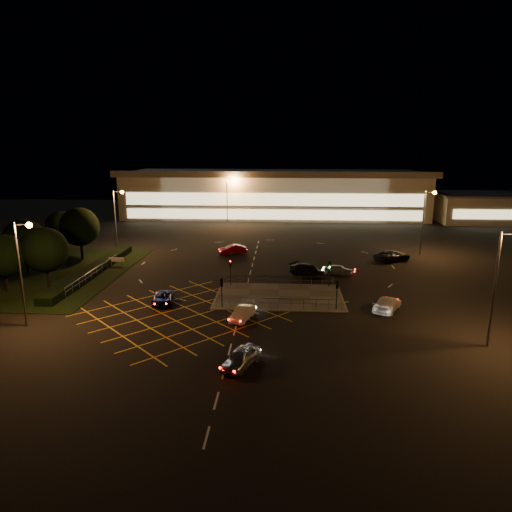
# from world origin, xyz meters

# --- Properties ---
(ground) EXTENTS (180.00, 180.00, 0.00)m
(ground) POSITION_xyz_m (0.00, 0.00, 0.00)
(ground) COLOR black
(ground) RESTS_ON ground
(pedestrian_island) EXTENTS (14.00, 9.00, 0.12)m
(pedestrian_island) POSITION_xyz_m (2.00, -2.00, 0.06)
(pedestrian_island) COLOR #4C4944
(pedestrian_island) RESTS_ON ground
(grass_verge) EXTENTS (18.00, 30.00, 0.08)m
(grass_verge) POSITION_xyz_m (-28.00, 6.00, 0.04)
(grass_verge) COLOR black
(grass_verge) RESTS_ON ground
(hedge) EXTENTS (2.00, 26.00, 1.00)m
(hedge) POSITION_xyz_m (-23.00, 6.00, 0.50)
(hedge) COLOR black
(hedge) RESTS_ON ground
(supermarket) EXTENTS (72.00, 26.50, 10.50)m
(supermarket) POSITION_xyz_m (0.00, 61.95, 5.31)
(supermarket) COLOR beige
(supermarket) RESTS_ON ground
(retail_unit_a) EXTENTS (18.80, 14.80, 6.35)m
(retail_unit_a) POSITION_xyz_m (46.00, 53.97, 3.21)
(retail_unit_a) COLOR beige
(retail_unit_a) RESTS_ON ground
(streetlight_sw) EXTENTS (1.78, 0.56, 10.03)m
(streetlight_sw) POSITION_xyz_m (-21.56, -12.00, 6.56)
(streetlight_sw) COLOR slate
(streetlight_sw) RESTS_ON ground
(streetlight_se) EXTENTS (1.78, 0.56, 10.03)m
(streetlight_se) POSITION_xyz_m (20.44, -14.00, 6.56)
(streetlight_se) COLOR slate
(streetlight_se) RESTS_ON ground
(streetlight_nw) EXTENTS (1.78, 0.56, 10.03)m
(streetlight_nw) POSITION_xyz_m (-23.56, 18.00, 6.56)
(streetlight_nw) COLOR slate
(streetlight_nw) RESTS_ON ground
(streetlight_ne) EXTENTS (1.78, 0.56, 10.03)m
(streetlight_ne) POSITION_xyz_m (24.44, 20.00, 6.56)
(streetlight_ne) COLOR slate
(streetlight_ne) RESTS_ON ground
(streetlight_far_left) EXTENTS (1.78, 0.56, 10.03)m
(streetlight_far_left) POSITION_xyz_m (-9.56, 48.00, 6.56)
(streetlight_far_left) COLOR slate
(streetlight_far_left) RESTS_ON ground
(streetlight_far_right) EXTENTS (1.78, 0.56, 10.03)m
(streetlight_far_right) POSITION_xyz_m (30.44, 50.00, 6.56)
(streetlight_far_right) COLOR slate
(streetlight_far_right) RESTS_ON ground
(signal_sw) EXTENTS (0.28, 0.30, 3.15)m
(signal_sw) POSITION_xyz_m (-4.00, -5.99, 2.37)
(signal_sw) COLOR black
(signal_sw) RESTS_ON pedestrian_island
(signal_se) EXTENTS (0.28, 0.30, 3.15)m
(signal_se) POSITION_xyz_m (8.00, -5.99, 2.37)
(signal_se) COLOR black
(signal_se) RESTS_ON pedestrian_island
(signal_nw) EXTENTS (0.28, 0.30, 3.15)m
(signal_nw) POSITION_xyz_m (-4.00, 1.99, 2.37)
(signal_nw) COLOR black
(signal_nw) RESTS_ON pedestrian_island
(signal_ne) EXTENTS (0.28, 0.30, 3.15)m
(signal_ne) POSITION_xyz_m (8.00, 1.99, 2.37)
(signal_ne) COLOR black
(signal_ne) RESTS_ON pedestrian_island
(tree_a) EXTENTS (5.04, 5.04, 6.86)m
(tree_a) POSITION_xyz_m (-30.00, -2.00, 4.33)
(tree_a) COLOR black
(tree_a) RESTS_ON ground
(tree_b) EXTENTS (5.40, 5.40, 7.35)m
(tree_b) POSITION_xyz_m (-32.00, 6.00, 4.64)
(tree_b) COLOR black
(tree_b) RESTS_ON ground
(tree_c) EXTENTS (5.76, 5.76, 7.84)m
(tree_c) POSITION_xyz_m (-28.00, 14.00, 4.95)
(tree_c) COLOR black
(tree_c) RESTS_ON ground
(tree_d) EXTENTS (4.68, 4.68, 6.37)m
(tree_d) POSITION_xyz_m (-34.00, 20.00, 4.02)
(tree_d) COLOR black
(tree_d) RESTS_ON ground
(tree_e) EXTENTS (5.40, 5.40, 7.35)m
(tree_e) POSITION_xyz_m (-26.00, 0.00, 4.64)
(tree_e) COLOR black
(tree_e) RESTS_ON ground
(car_near_silver) EXTENTS (3.30, 4.62, 1.46)m
(car_near_silver) POSITION_xyz_m (-0.80, -19.01, 0.73)
(car_near_silver) COLOR #ABADB2
(car_near_silver) RESTS_ON ground
(car_queue_white) EXTENTS (2.43, 4.15, 1.29)m
(car_queue_white) POSITION_xyz_m (-1.53, -9.19, 0.65)
(car_queue_white) COLOR silver
(car_queue_white) RESTS_ON ground
(car_left_blue) EXTENTS (2.65, 4.65, 1.22)m
(car_left_blue) POSITION_xyz_m (-10.63, -5.00, 0.61)
(car_left_blue) COLOR #0A1141
(car_left_blue) RESTS_ON ground
(car_far_dkgrey) EXTENTS (5.39, 5.10, 1.53)m
(car_far_dkgrey) POSITION_xyz_m (5.71, 6.67, 0.77)
(car_far_dkgrey) COLOR black
(car_far_dkgrey) RESTS_ON ground
(car_right_silver) EXTENTS (4.00, 2.26, 1.29)m
(car_right_silver) POSITION_xyz_m (9.83, 7.75, 0.64)
(car_right_silver) COLOR silver
(car_right_silver) RESTS_ON ground
(car_circ_red) EXTENTS (4.69, 2.91, 1.46)m
(car_circ_red) POSITION_xyz_m (-5.56, 18.65, 0.73)
(car_circ_red) COLOR maroon
(car_circ_red) RESTS_ON ground
(car_east_grey) EXTENTS (6.17, 5.06, 1.56)m
(car_east_grey) POSITION_xyz_m (18.71, 15.72, 0.78)
(car_east_grey) COLOR black
(car_east_grey) RESTS_ON ground
(car_approach_white) EXTENTS (4.10, 5.40, 1.46)m
(car_approach_white) POSITION_xyz_m (13.26, -5.73, 0.73)
(car_approach_white) COLOR silver
(car_approach_white) RESTS_ON ground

